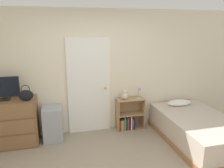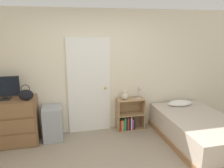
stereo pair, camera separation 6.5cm
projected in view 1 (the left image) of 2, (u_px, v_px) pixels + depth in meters
The scene contains 10 objects.
wall_back at pixel (91, 73), 4.52m from camera, with size 10.00×0.06×2.55m.
door_closed at pixel (89, 86), 4.53m from camera, with size 0.89×0.09×2.00m.
dresser at pixel (11, 123), 4.08m from camera, with size 0.97×0.48×0.91m.
tv at pixel (3, 88), 3.89m from camera, with size 0.55×0.16×0.43m.
handbag at pixel (26, 95), 3.88m from camera, with size 0.26×0.09×0.29m.
storage_bin at pixel (53, 124), 4.31m from camera, with size 0.38×0.42×0.68m.
bookshelf at pixel (128, 118), 4.79m from camera, with size 0.59×0.27×0.69m.
teddy_bear at pixel (125, 95), 4.63m from camera, with size 0.15×0.15×0.23m.
desk_lamp at pixel (139, 90), 4.65m from camera, with size 0.10×0.10×0.27m.
bed at pixel (198, 129), 4.26m from camera, with size 1.22×1.99×0.62m.
Camera 1 is at (-0.67, -2.46, 2.18)m, focal length 35.00 mm.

